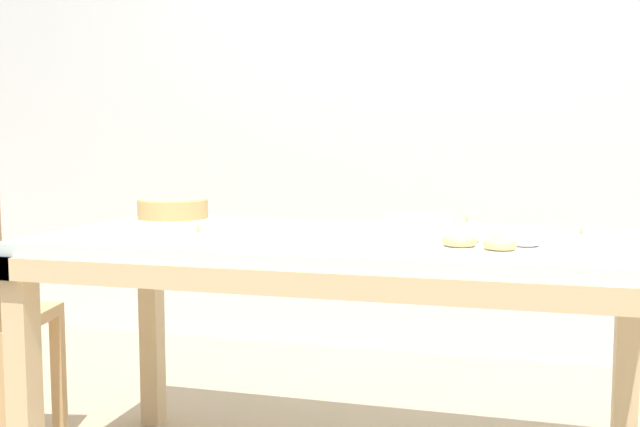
{
  "coord_description": "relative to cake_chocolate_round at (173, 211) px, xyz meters",
  "views": [
    {
      "loc": [
        0.46,
        -1.98,
        1.03
      ],
      "look_at": [
        -0.07,
        0.0,
        0.84
      ],
      "focal_mm": 40.0,
      "sensor_mm": 36.0,
      "label": 1
    }
  ],
  "objects": [
    {
      "name": "pastry_platter",
      "position": [
        1.06,
        -0.41,
        -0.02
      ],
      "size": [
        0.33,
        0.33,
        0.04
      ],
      "color": "white",
      "rests_on": "dining_table"
    },
    {
      "name": "tealight_left_edge",
      "position": [
        0.26,
        -0.36,
        -0.03
      ],
      "size": [
        0.04,
        0.04,
        0.04
      ],
      "color": "silver",
      "rests_on": "dining_table"
    },
    {
      "name": "wall_back",
      "position": [
        0.64,
        1.36,
        0.49
      ],
      "size": [
        8.0,
        0.1,
        2.6
      ],
      "primitive_type": "cube",
      "color": "silver",
      "rests_on": "ground"
    },
    {
      "name": "cake_chocolate_round",
      "position": [
        0.0,
        0.0,
        0.0
      ],
      "size": [
        0.3,
        0.3,
        0.08
      ],
      "color": "white",
      "rests_on": "dining_table"
    },
    {
      "name": "tealight_near_front",
      "position": [
        0.97,
        0.11,
        -0.03
      ],
      "size": [
        0.04,
        0.04,
        0.04
      ],
      "color": "silver",
      "rests_on": "dining_table"
    },
    {
      "name": "dining_table",
      "position": [
        0.64,
        -0.2,
        -0.13
      ],
      "size": [
        1.76,
        0.84,
        0.78
      ],
      "color": "silver",
      "rests_on": "ground"
    },
    {
      "name": "plate_stack",
      "position": [
        0.82,
        0.03,
        -0.02
      ],
      "size": [
        0.21,
        0.21,
        0.04
      ],
      "color": "white",
      "rests_on": "dining_table"
    },
    {
      "name": "tealight_centre",
      "position": [
        1.29,
        -0.13,
        -0.03
      ],
      "size": [
        0.04,
        0.04,
        0.04
      ],
      "color": "silver",
      "rests_on": "dining_table"
    }
  ]
}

